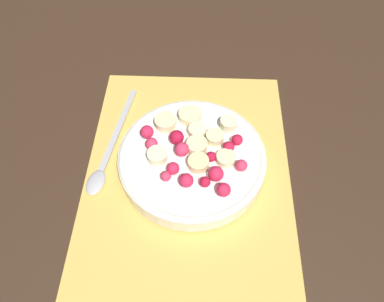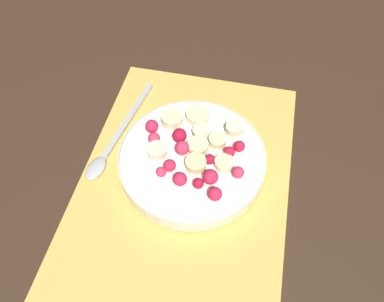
# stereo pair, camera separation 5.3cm
# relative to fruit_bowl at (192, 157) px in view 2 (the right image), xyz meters

# --- Properties ---
(ground_plane) EXTENTS (3.00, 3.00, 0.00)m
(ground_plane) POSITION_rel_fruit_bowl_xyz_m (-0.05, 0.01, -0.02)
(ground_plane) COLOR #382619
(placemat) EXTENTS (0.48, 0.30, 0.01)m
(placemat) POSITION_rel_fruit_bowl_xyz_m (-0.05, 0.01, -0.02)
(placemat) COLOR #E0B251
(placemat) RESTS_ON ground_plane
(fruit_bowl) EXTENTS (0.21, 0.21, 0.05)m
(fruit_bowl) POSITION_rel_fruit_bowl_xyz_m (0.00, 0.00, 0.00)
(fruit_bowl) COLOR silver
(fruit_bowl) RESTS_ON placemat
(spoon) EXTENTS (0.21, 0.05, 0.01)m
(spoon) POSITION_rel_fruit_bowl_xyz_m (0.00, 0.13, -0.02)
(spoon) COLOR #B2B2B7
(spoon) RESTS_ON placemat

